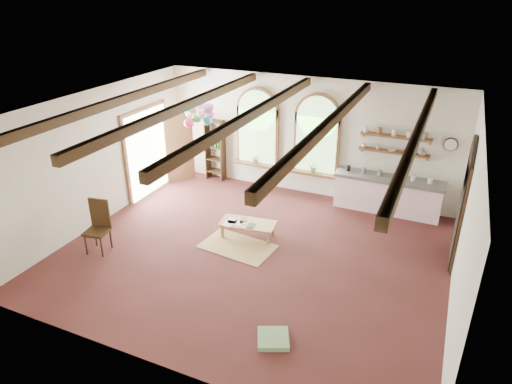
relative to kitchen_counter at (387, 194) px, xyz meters
The scene contains 27 objects.
floor 3.97m from the kitchen_counter, 125.71° to the right, with size 8.00×8.00×0.00m, color #4E2020.
ceiling_beams 4.73m from the kitchen_counter, 125.71° to the right, with size 6.20×6.80×0.18m, color #362311, non-canonical shape.
window_left 3.88m from the kitchen_counter, behind, with size 1.30×0.28×2.20m.
window_right 2.32m from the kitchen_counter, behind, with size 1.30×0.28×2.20m.
left_doorway 6.44m from the kitchen_counter, 167.37° to the right, with size 0.10×1.90×2.50m, color brown.
right_doorway 2.45m from the kitchen_counter, 45.86° to the right, with size 0.10×1.30×2.40m, color black.
kitchen_counter is the anchor object (origin of this frame).
wall_shelf_lower 1.09m from the kitchen_counter, 90.00° to the left, with size 1.70×0.24×0.04m, color brown.
wall_shelf_upper 1.49m from the kitchen_counter, 90.00° to the left, with size 1.70×0.24×0.04m, color brown.
wall_clock 1.91m from the kitchen_counter, 11.31° to the left, with size 0.32×0.32×0.04m, color black.
bookshelf 5.02m from the kitchen_counter, behind, with size 0.53×0.32×1.80m.
coffee_table 3.75m from the kitchen_counter, 136.08° to the right, with size 1.34×0.75×0.36m.
side_chair 7.02m from the kitchen_counter, 140.53° to the right, with size 0.54×0.54×1.17m.
floor_mat 4.15m from the kitchen_counter, 131.22° to the right, with size 1.60×0.99×0.02m, color tan.
floor_cushion 5.59m from the kitchen_counter, 99.29° to the right, with size 0.51×0.51×0.09m, color gray.
water_jug_a 0.95m from the kitchen_counter, ahead, with size 0.29×0.29×0.56m.
water_jug_b 1.03m from the kitchen_counter, ahead, with size 0.30×0.30×0.58m.
balloon_cluster 5.19m from the kitchen_counter, 166.10° to the right, with size 0.94×0.94×1.16m.
table_book 3.86m from the kitchen_counter, 139.30° to the right, with size 0.17×0.24×0.02m, color olive.
tablet 3.74m from the kitchen_counter, 133.41° to the right, with size 0.17×0.24×0.01m, color black.
potted_plant_left 3.72m from the kitchen_counter, behind, with size 0.27×0.23×0.30m, color #598C4C.
potted_plant_right 2.04m from the kitchen_counter, behind, with size 0.27×0.23×0.30m, color #598C4C.
shelf_cup_a 1.38m from the kitchen_counter, 166.50° to the left, with size 0.12×0.10×0.10m, color white.
shelf_cup_b 1.22m from the kitchen_counter, 155.77° to the left, with size 0.10×0.10×0.09m, color beige.
shelf_bowl_a 1.14m from the kitchen_counter, 105.52° to the left, with size 0.22×0.22×0.05m, color beige.
shelf_bowl_b 1.18m from the kitchen_counter, 30.96° to the left, with size 0.20×0.20×0.06m, color #8C664C.
shelf_vase 1.37m from the kitchen_counter, 15.48° to the left, with size 0.18×0.18×0.19m, color slate.
Camera 1 is at (3.48, -7.70, 5.40)m, focal length 32.00 mm.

